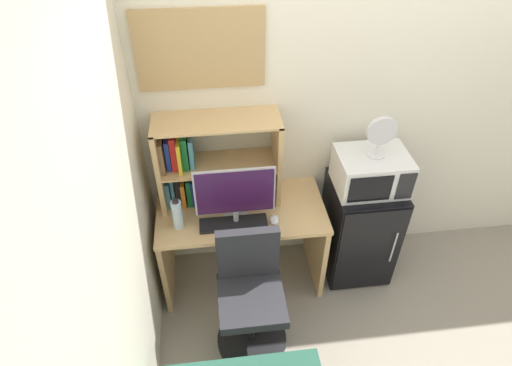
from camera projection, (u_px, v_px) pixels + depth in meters
The scene contains 13 objects.
wall_back at pixel (433, 103), 2.96m from camera, with size 6.40×0.04×2.60m, color silver.
wall_left at pixel (92, 359), 1.54m from camera, with size 0.04×4.40×2.60m, color silver.
desk at pixel (242, 233), 3.10m from camera, with size 1.16×0.58×0.74m.
hutch_bookshelf at pixel (200, 163), 2.86m from camera, with size 0.81×0.30×0.64m.
monitor at pixel (235, 195), 2.71m from camera, with size 0.51×0.20×0.44m.
keyboard at pixel (234, 224), 2.84m from camera, with size 0.45×0.13×0.02m, color black.
computer_mouse at pixel (274, 220), 2.85m from camera, with size 0.06×0.09×0.04m, color silver.
water_bottle at pixel (177, 214), 2.76m from camera, with size 0.07×0.07×0.23m.
mini_fridge at pixel (359, 228), 3.27m from camera, with size 0.48×0.51×0.83m.
microwave at pixel (371, 171), 2.92m from camera, with size 0.48×0.37×0.26m.
desk_fan at pixel (381, 134), 2.72m from camera, with size 0.20×0.11×0.30m.
desk_chair at pixel (251, 299), 2.79m from camera, with size 0.48×0.48×0.90m.
wall_corkboard at pixel (200, 50), 2.49m from camera, with size 0.76×0.02×0.48m, color tan.
Camera 1 is at (-1.13, -2.45, 2.77)m, focal length 30.19 mm.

